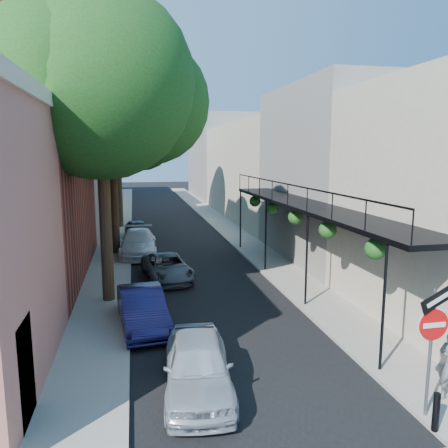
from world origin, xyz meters
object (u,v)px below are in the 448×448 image
bollard (436,412)px  oak_far (123,116)px  oak_mid (119,126)px  parked_car_a (198,365)px  parked_car_c (167,267)px  parked_car_d (138,243)px  sign_post (433,330)px  oak_near (113,89)px  parked_car_e (137,230)px  parked_car_b (142,309)px

bollard → oak_far: bearing=103.4°
oak_mid → parked_car_a: 16.55m
oak_far → parked_car_a: bearing=-85.4°
oak_mid → parked_car_c: (2.02, -5.64, -6.50)m
parked_car_a → parked_car_d: (-1.20, 14.57, 0.03)m
sign_post → parked_car_a: size_ratio=0.77×
bollard → oak_near: (-6.37, 9.76, 7.36)m
bollard → parked_car_d: bearing=108.1°
bollard → parked_car_e: 22.40m
bollard → oak_mid: size_ratio=0.08×
oak_mid → parked_car_e: 7.60m
parked_car_a → parked_car_c: parked_car_a is taller
parked_car_e → oak_near: bearing=-99.8°
oak_far → parked_car_d: oak_far is taller
bollard → sign_post: bearing=71.4°
sign_post → parked_car_a: (-4.56, 2.13, -1.37)m
parked_car_b → bollard: bearing=-56.4°
bollard → parked_car_a: 5.11m
sign_post → bollard: sign_post is taller
bollard → oak_near: 13.78m
parked_car_a → parked_car_d: bearing=100.1°
parked_car_c → oak_mid: bearing=102.5°
bollard → parked_car_a: (-4.40, 2.60, 0.14)m
oak_mid → parked_car_a: (2.02, -15.13, -6.39)m
parked_car_d → oak_far: bearing=96.0°
sign_post → oak_far: 27.80m
sign_post → parked_car_c: 12.56m
parked_car_d → oak_near: bearing=-94.5°
oak_mid → parked_car_a: size_ratio=2.62×
parked_car_a → parked_car_c: bearing=95.4°
parked_car_c → parked_car_e: parked_car_e is taller
bollard → oak_far: (-6.35, 26.77, 7.74)m
sign_post → parked_car_d: bearing=109.0°
sign_post → parked_car_d: sign_post is taller
parked_car_e → oak_far: bearing=92.3°
oak_far → parked_car_b: (0.75, -19.98, -7.62)m
sign_post → parked_car_b: sign_post is taller
bollard → oak_far: size_ratio=0.07×
sign_post → parked_car_b: 8.66m
parked_car_c → parked_car_e: 9.68m
parked_car_a → parked_car_b: 4.36m
oak_mid → parked_car_b: oak_mid is taller
oak_far → parked_car_d: (0.75, -9.59, -7.56)m
sign_post → parked_car_e: size_ratio=0.82×
parked_car_a → bollard: bearing=-25.2°
oak_far → parked_car_b: 21.39m
parked_car_b → parked_car_e: 14.90m
sign_post → parked_car_e: 22.03m
parked_car_a → parked_car_e: parked_car_a is taller
parked_car_c → parked_car_d: 5.23m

